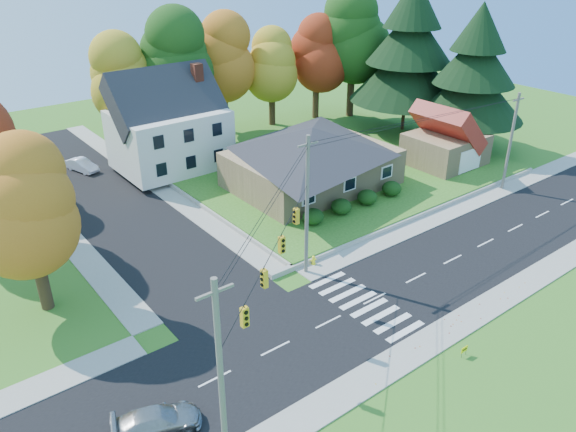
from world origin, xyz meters
The scene contains 24 objects.
ground centered at (0.00, 0.00, 0.00)m, with size 120.00×120.00×0.00m, color #3D7923.
road_main centered at (0.00, 0.00, 0.01)m, with size 90.00×8.00×0.02m, color black.
road_cross centered at (-8.00, 26.00, 0.01)m, with size 8.00×44.00×0.02m, color black.
sidewalk_north centered at (0.00, 5.00, 0.04)m, with size 90.00×2.00×0.08m, color #9C9A90.
sidewalk_south centered at (0.00, -5.00, 0.04)m, with size 90.00×2.00×0.08m, color #9C9A90.
lawn centered at (13.00, 21.00, 0.25)m, with size 30.00×30.00×0.50m, color #3D7923.
ranch_house centered at (8.00, 16.00, 3.27)m, with size 14.60×10.60×5.40m.
colonial_house centered at (0.04, 28.00, 4.58)m, with size 10.40×8.40×9.60m.
garage centered at (22.00, 11.99, 2.84)m, with size 7.30×6.30×4.60m.
hedge_row centered at (7.50, 9.80, 1.14)m, with size 10.70×1.70×1.27m.
traffic_infrastructure centered at (-0.15, 1.35, 5.15)m, with size 38.10×10.66×10.00m.
tree_lot_0 centered at (-2.00, 34.00, 8.31)m, with size 6.72×6.72×12.51m.
tree_lot_1 centered at (4.00, 33.00, 9.61)m, with size 7.84×7.84×14.60m.
tree_lot_2 centered at (10.00, 34.00, 8.96)m, with size 7.28×7.28×13.56m.
tree_lot_3 centered at (16.00, 33.00, 7.65)m, with size 6.16×6.16×11.47m.
tree_lot_4 centered at (22.00, 32.00, 8.31)m, with size 6.72×6.72×12.51m.
tree_lot_5 centered at (26.00, 30.00, 10.27)m, with size 8.40×8.40×15.64m.
conifer_east_a centered at (27.00, 22.00, 9.39)m, with size 12.80×12.80×16.96m.
conifer_east_b centered at (28.00, 14.00, 8.28)m, with size 11.20×11.20×14.84m.
tree_west_0 centered at (-17.00, 12.00, 7.15)m, with size 6.16×6.16×11.47m.
silver_sedan centered at (-15.90, -1.31, 0.62)m, with size 1.69×4.16×1.21m, color #9A9A9A.
white_car centered at (-7.19, 33.32, 0.64)m, with size 1.30×3.73×1.23m, color silver.
fire_hydrant centered at (-0.45, 5.63, 0.36)m, with size 0.43×0.33×0.75m.
yard_sign centered at (-0.05, -6.93, 0.46)m, with size 0.51×0.04×0.64m.
Camera 1 is at (-22.80, -20.31, 21.05)m, focal length 35.00 mm.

